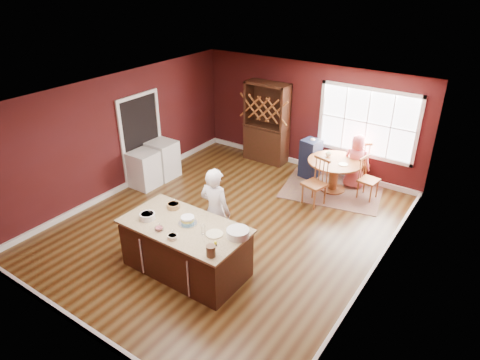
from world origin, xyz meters
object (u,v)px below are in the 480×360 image
layer_cake (188,220)px  kitchen_island (186,249)px  chair_south (315,182)px  dryer (163,159)px  seated_woman (356,161)px  dining_table (334,169)px  chair_east (369,178)px  toddler (313,146)px  chair_north (358,161)px  washer (144,169)px  baker (215,211)px  high_chair (310,158)px  hutch (267,123)px

layer_cake → kitchen_island: bearing=-104.1°
chair_south → dryer: (-3.70, -0.86, -0.08)m
seated_woman → kitchen_island: bearing=65.9°
dining_table → chair_east: 0.81m
kitchen_island → toddler: size_ratio=8.32×
kitchen_island → chair_north: chair_north is taller
kitchen_island → chair_south: bearing=76.2°
toddler → washer: 4.09m
layer_cake → washer: (-2.90, 1.76, -0.55)m
baker → chair_north: size_ratio=1.53×
chair_south → seated_woman: (0.43, 1.31, 0.12)m
chair_south → chair_north: chair_north is taller
chair_east → chair_south: chair_south is taller
chair_south → high_chair: 1.37m
dryer → hutch: bearing=55.4°
toddler → layer_cake: bearing=-91.8°
washer → layer_cake: bearing=-31.2°
dryer → chair_south: bearing=13.1°
baker → seated_woman: 4.07m
chair_east → high_chair: (-1.57, 0.25, 0.01)m
dining_table → chair_south: chair_south is taller
dining_table → toddler: (-0.75, 0.35, 0.28)m
baker → chair_east: (1.63, 3.52, -0.35)m
chair_east → dryer: size_ratio=1.08×
high_chair → hutch: 1.56m
kitchen_island → layer_cake: bearing=75.9°
dining_table → baker: size_ratio=0.74×
baker → hutch: hutch is taller
chair_east → toddler: chair_east is taller
kitchen_island → seated_woman: (1.25, 4.64, 0.22)m
kitchen_island → hutch: size_ratio=1.02×
chair_east → hutch: 3.10m
baker → chair_south: bearing=-108.9°
dining_table → seated_woman: size_ratio=0.95×
kitchen_island → high_chair: high_chair is taller
baker → high_chair: baker is taller
layer_cake → dryer: size_ratio=0.35×
dining_table → high_chair: 0.84m
layer_cake → washer: 3.43m
high_chair → dryer: 3.65m
seated_woman → chair_south: bearing=62.9°
kitchen_island → high_chair: (0.14, 4.51, 0.07)m
seated_woman → toddler: seated_woman is taller
dryer → chair_north: bearing=31.2°
dining_table → seated_woman: seated_woman is taller
high_chair → layer_cake: bearing=-81.0°
kitchen_island → chair_north: bearing=76.4°
high_chair → hutch: hutch is taller
chair_north → high_chair: size_ratio=1.08×
dining_table → dryer: bearing=-155.5°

